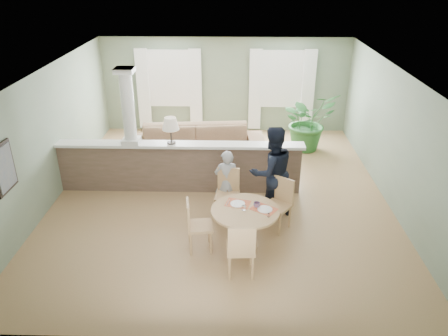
{
  "coord_description": "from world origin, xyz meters",
  "views": [
    {
      "loc": [
        0.29,
        -8.29,
        4.62
      ],
      "look_at": [
        0.09,
        -1.0,
        1.12
      ],
      "focal_mm": 35.0,
      "sensor_mm": 36.0,
      "label": 1
    }
  ],
  "objects_px": {
    "chair_near": "(241,248)",
    "child_person": "(227,182)",
    "sofa": "(196,149)",
    "man_person": "(272,172)",
    "houseplant": "(308,121)",
    "chair_far_boy": "(228,191)",
    "dining_table": "(245,217)",
    "chair_far_man": "(280,201)",
    "chair_side": "(195,223)"
  },
  "relations": [
    {
      "from": "chair_near",
      "to": "child_person",
      "type": "xyz_separation_m",
      "value": [
        -0.27,
        2.01,
        0.12
      ]
    },
    {
      "from": "chair_side",
      "to": "child_person",
      "type": "height_order",
      "value": "child_person"
    },
    {
      "from": "houseplant",
      "to": "chair_near",
      "type": "distance_m",
      "value": 5.6
    },
    {
      "from": "chair_far_boy",
      "to": "chair_near",
      "type": "xyz_separation_m",
      "value": [
        0.24,
        -1.83,
        -0.0
      ]
    },
    {
      "from": "chair_side",
      "to": "sofa",
      "type": "bearing_deg",
      "value": -3.65
    },
    {
      "from": "chair_near",
      "to": "child_person",
      "type": "height_order",
      "value": "child_person"
    },
    {
      "from": "man_person",
      "to": "houseplant",
      "type": "bearing_deg",
      "value": -132.41
    },
    {
      "from": "sofa",
      "to": "chair_side",
      "type": "height_order",
      "value": "sofa"
    },
    {
      "from": "chair_far_man",
      "to": "chair_side",
      "type": "relative_size",
      "value": 1.03
    },
    {
      "from": "chair_far_boy",
      "to": "man_person",
      "type": "distance_m",
      "value": 0.93
    },
    {
      "from": "chair_near",
      "to": "chair_side",
      "type": "distance_m",
      "value": 1.05
    },
    {
      "from": "sofa",
      "to": "man_person",
      "type": "bearing_deg",
      "value": -56.95
    },
    {
      "from": "chair_side",
      "to": "man_person",
      "type": "xyz_separation_m",
      "value": [
        1.38,
        1.22,
        0.4
      ]
    },
    {
      "from": "dining_table",
      "to": "chair_far_boy",
      "type": "height_order",
      "value": "chair_far_boy"
    },
    {
      "from": "houseplant",
      "to": "child_person",
      "type": "bearing_deg",
      "value": -122.08
    },
    {
      "from": "chair_far_boy",
      "to": "man_person",
      "type": "bearing_deg",
      "value": 13.3
    },
    {
      "from": "houseplant",
      "to": "dining_table",
      "type": "distance_m",
      "value": 4.76
    },
    {
      "from": "chair_near",
      "to": "man_person",
      "type": "xyz_separation_m",
      "value": [
        0.6,
        1.93,
        0.38
      ]
    },
    {
      "from": "houseplant",
      "to": "chair_far_boy",
      "type": "xyz_separation_m",
      "value": [
        -2.04,
        -3.47,
        -0.23
      ]
    },
    {
      "from": "man_person",
      "to": "sofa",
      "type": "bearing_deg",
      "value": -74.74
    },
    {
      "from": "houseplant",
      "to": "man_person",
      "type": "relative_size",
      "value": 0.84
    },
    {
      "from": "chair_far_man",
      "to": "man_person",
      "type": "bearing_deg",
      "value": 143.34
    },
    {
      "from": "chair_far_man",
      "to": "man_person",
      "type": "distance_m",
      "value": 0.61
    },
    {
      "from": "chair_near",
      "to": "child_person",
      "type": "relative_size",
      "value": 0.75
    },
    {
      "from": "child_person",
      "to": "chair_side",
      "type": "bearing_deg",
      "value": 64.42
    },
    {
      "from": "dining_table",
      "to": "chair_far_man",
      "type": "xyz_separation_m",
      "value": [
        0.65,
        0.61,
        -0.03
      ]
    },
    {
      "from": "chair_far_boy",
      "to": "chair_far_man",
      "type": "height_order",
      "value": "chair_far_boy"
    },
    {
      "from": "dining_table",
      "to": "chair_near",
      "type": "distance_m",
      "value": 0.87
    },
    {
      "from": "child_person",
      "to": "man_person",
      "type": "distance_m",
      "value": 0.91
    },
    {
      "from": "chair_far_boy",
      "to": "houseplant",
      "type": "bearing_deg",
      "value": 66.28
    },
    {
      "from": "dining_table",
      "to": "chair_side",
      "type": "distance_m",
      "value": 0.87
    },
    {
      "from": "sofa",
      "to": "chair_near",
      "type": "xyz_separation_m",
      "value": [
        1.06,
        -4.04,
        0.06
      ]
    },
    {
      "from": "chair_side",
      "to": "child_person",
      "type": "xyz_separation_m",
      "value": [
        0.51,
        1.29,
        0.14
      ]
    },
    {
      "from": "chair_near",
      "to": "child_person",
      "type": "bearing_deg",
      "value": -85.67
    },
    {
      "from": "chair_far_boy",
      "to": "child_person",
      "type": "height_order",
      "value": "child_person"
    },
    {
      "from": "sofa",
      "to": "chair_side",
      "type": "xyz_separation_m",
      "value": [
        0.28,
        -3.33,
        0.03
      ]
    },
    {
      "from": "chair_near",
      "to": "chair_side",
      "type": "height_order",
      "value": "chair_near"
    },
    {
      "from": "chair_side",
      "to": "man_person",
      "type": "relative_size",
      "value": 0.51
    },
    {
      "from": "houseplant",
      "to": "man_person",
      "type": "bearing_deg",
      "value": -109.58
    },
    {
      "from": "chair_near",
      "to": "chair_far_man",
      "type": "bearing_deg",
      "value": -119.73
    },
    {
      "from": "houseplant",
      "to": "chair_far_boy",
      "type": "relative_size",
      "value": 1.56
    },
    {
      "from": "child_person",
      "to": "houseplant",
      "type": "bearing_deg",
      "value": -126.11
    },
    {
      "from": "chair_side",
      "to": "child_person",
      "type": "relative_size",
      "value": 0.72
    },
    {
      "from": "chair_far_man",
      "to": "man_person",
      "type": "relative_size",
      "value": 0.53
    },
    {
      "from": "chair_far_boy",
      "to": "dining_table",
      "type": "bearing_deg",
      "value": -64.57
    },
    {
      "from": "dining_table",
      "to": "sofa",
      "type": "bearing_deg",
      "value": 109.78
    },
    {
      "from": "houseplant",
      "to": "chair_side",
      "type": "relative_size",
      "value": 1.64
    },
    {
      "from": "houseplant",
      "to": "chair_far_boy",
      "type": "height_order",
      "value": "houseplant"
    },
    {
      "from": "chair_far_boy",
      "to": "chair_near",
      "type": "distance_m",
      "value": 1.85
    },
    {
      "from": "chair_far_man",
      "to": "chair_far_boy",
      "type": "bearing_deg",
      "value": -163.48
    }
  ]
}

